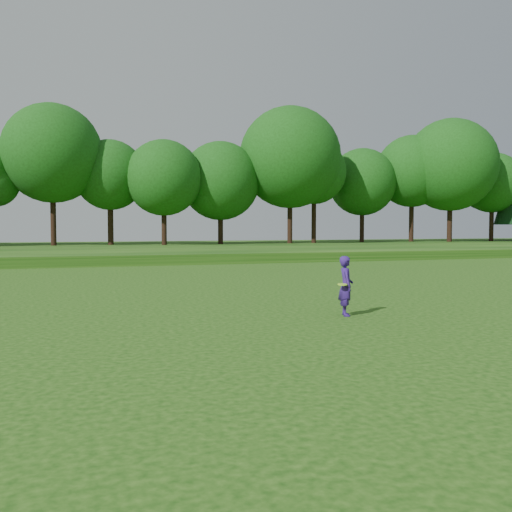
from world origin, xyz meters
name	(u,v)px	position (x,y,z in m)	size (l,w,h in m)	color
ground	(336,314)	(0.00, 0.00, 0.00)	(140.00, 140.00, 0.00)	#123D0B
berm	(148,250)	(0.00, 34.00, 0.30)	(130.00, 30.00, 0.60)	#123D0B
walking_path	(182,264)	(0.00, 20.00, 0.02)	(130.00, 1.60, 0.04)	gray
treeline	(141,159)	(0.00, 38.00, 8.10)	(104.00, 7.00, 15.00)	#174510
woman	(346,286)	(0.09, -0.36, 0.74)	(0.55, 0.62, 1.48)	navy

